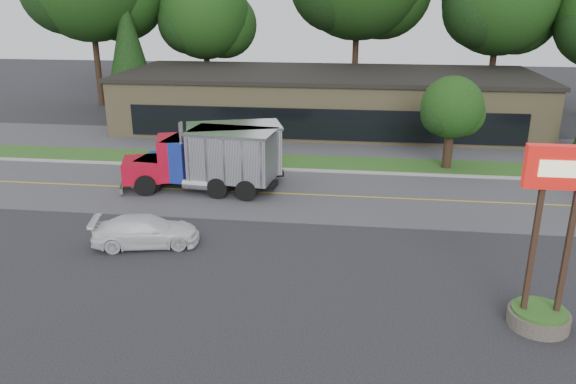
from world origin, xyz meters
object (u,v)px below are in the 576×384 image
at_px(bilo_sign, 547,269).
at_px(dump_truck_blue, 214,158).
at_px(dump_truck_red, 213,154).
at_px(rally_car, 146,231).

height_order(bilo_sign, dump_truck_blue, bilo_sign).
height_order(dump_truck_red, rally_car, dump_truck_red).
height_order(bilo_sign, rally_car, bilo_sign).
height_order(bilo_sign, dump_truck_red, bilo_sign).
distance_m(bilo_sign, dump_truck_red, 18.61).
xyz_separation_m(bilo_sign, dump_truck_red, (-13.81, 12.47, -0.22)).
distance_m(dump_truck_blue, rally_car, 7.42).
bearing_deg(rally_car, dump_truck_blue, -22.16).
distance_m(bilo_sign, rally_car, 15.34).
bearing_deg(dump_truck_red, dump_truck_blue, 91.21).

